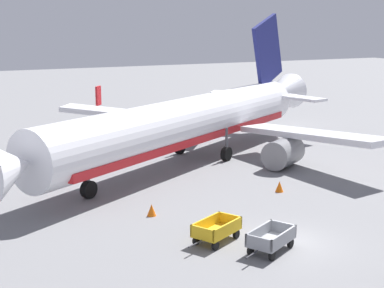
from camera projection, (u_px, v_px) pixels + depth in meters
The scene contains 6 objects.
ground_plane at pixel (286, 243), 28.08m from camera, with size 220.00×220.00×0.00m, color slate.
airplane at pixel (192, 122), 43.98m from camera, with size 34.15×28.46×11.34m.
baggage_cart_nearest at pixel (271, 239), 26.94m from camera, with size 3.48×2.41×1.07m.
baggage_cart_second_in_row at pixel (216, 230), 28.13m from camera, with size 3.49×2.40×1.07m.
traffic_cone_near_plane at pixel (279, 186), 36.43m from camera, with size 0.52×0.52×0.69m, color orange.
traffic_cone_mid_apron at pixel (152, 210), 31.92m from camera, with size 0.51×0.51×0.67m, color orange.
Camera 1 is at (-15.84, -21.68, 10.59)m, focal length 53.77 mm.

